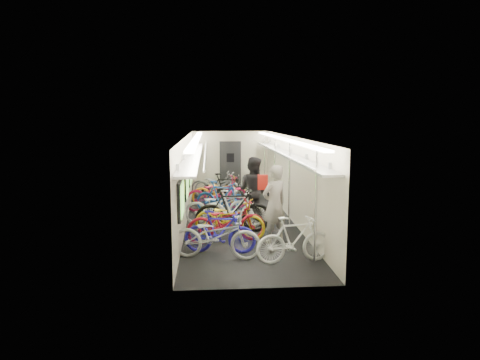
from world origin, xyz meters
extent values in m
plane|color=black|center=(0.00, 0.00, 0.00)|extent=(10.00, 10.00, 0.00)
plane|color=white|center=(0.00, 0.00, 2.40)|extent=(10.00, 10.00, 0.00)
plane|color=beige|center=(-1.50, 0.00, 1.20)|extent=(0.00, 10.00, 10.00)
plane|color=beige|center=(1.50, 0.00, 1.20)|extent=(0.00, 10.00, 10.00)
plane|color=beige|center=(0.00, 5.00, 1.20)|extent=(3.00, 0.00, 3.00)
plane|color=beige|center=(0.00, -5.00, 1.20)|extent=(3.00, 0.00, 3.00)
cube|color=black|center=(-1.46, -3.20, 1.25)|extent=(0.06, 1.10, 0.80)
cube|color=#98CF5A|center=(-1.42, -3.20, 1.25)|extent=(0.02, 0.96, 0.66)
cube|color=black|center=(-1.46, -1.00, 1.25)|extent=(0.06, 1.10, 0.80)
cube|color=#98CF5A|center=(-1.42, -1.00, 1.25)|extent=(0.02, 0.96, 0.66)
cube|color=black|center=(-1.46, 1.20, 1.25)|extent=(0.06, 1.10, 0.80)
cube|color=#98CF5A|center=(-1.42, 1.20, 1.25)|extent=(0.02, 0.96, 0.66)
cube|color=black|center=(-1.46, 3.40, 1.25)|extent=(0.06, 1.10, 0.80)
cube|color=#98CF5A|center=(-1.42, 3.40, 1.25)|extent=(0.02, 0.96, 0.66)
cube|color=yellow|center=(-1.45, -2.10, 1.30)|extent=(0.02, 0.22, 0.30)
cube|color=yellow|center=(-1.45, 0.10, 1.30)|extent=(0.02, 0.22, 0.30)
cube|color=yellow|center=(-1.45, 2.30, 1.30)|extent=(0.02, 0.22, 0.30)
cube|color=black|center=(0.00, 4.94, 1.00)|extent=(0.85, 0.08, 2.00)
cube|color=#999BA0|center=(-1.28, 0.00, 1.92)|extent=(0.40, 9.70, 0.05)
cube|color=#999BA0|center=(1.28, 0.00, 1.92)|extent=(0.40, 9.70, 0.05)
cylinder|color=silver|center=(-0.95, 0.00, 2.02)|extent=(0.04, 9.70, 0.04)
cylinder|color=silver|center=(0.95, 0.00, 2.02)|extent=(0.04, 9.70, 0.04)
cube|color=white|center=(-1.20, 0.00, 2.34)|extent=(0.18, 9.60, 0.04)
cube|color=white|center=(1.20, 0.00, 2.34)|extent=(0.18, 9.60, 0.04)
cylinder|color=silver|center=(1.25, -3.80, 1.20)|extent=(0.05, 0.05, 2.38)
cylinder|color=silver|center=(1.25, -1.00, 1.20)|extent=(0.05, 0.05, 2.38)
cylinder|color=silver|center=(1.25, 1.50, 1.20)|extent=(0.05, 0.05, 2.38)
cylinder|color=silver|center=(1.25, 4.00, 1.20)|extent=(0.05, 0.05, 2.38)
imported|color=#ADAEB2|center=(-0.73, -3.36, 0.49)|extent=(1.97, 1.04, 0.99)
imported|color=#241DAE|center=(-0.64, -2.99, 0.47)|extent=(1.62, 0.71, 0.94)
imported|color=maroon|center=(-0.46, -2.17, 0.50)|extent=(2.01, 1.05, 1.00)
imported|color=black|center=(-0.25, -1.35, 0.59)|extent=(1.97, 0.62, 1.18)
imported|color=gold|center=(-0.38, -1.80, 0.48)|extent=(1.93, 1.31, 0.96)
imported|color=white|center=(-0.21, -0.76, 0.51)|extent=(1.74, 0.73, 1.02)
imported|color=#B4B4B9|center=(-0.62, -0.30, 0.48)|extent=(1.87, 0.75, 0.97)
imported|color=#184490|center=(-0.49, 0.83, 0.51)|extent=(1.74, 1.14, 1.02)
imported|color=maroon|center=(-0.61, 1.37, 0.54)|extent=(2.18, 1.22, 1.09)
imported|color=black|center=(-0.28, 2.17, 0.54)|extent=(1.86, 0.98, 1.08)
imported|color=orange|center=(-0.50, 2.13, 0.49)|extent=(1.88, 0.72, 0.97)
imported|color=white|center=(0.84, -3.73, 0.48)|extent=(1.66, 0.72, 0.97)
imported|color=#57565B|center=(-0.63, 3.81, 0.47)|extent=(1.85, 0.85, 0.94)
imported|color=slate|center=(-0.53, 3.34, 0.48)|extent=(1.95, 1.24, 0.97)
imported|color=gray|center=(0.66, -2.28, 0.92)|extent=(0.80, 0.72, 1.84)
imported|color=black|center=(0.35, -0.40, 0.93)|extent=(1.15, 1.11, 1.86)
cube|color=#A11810|center=(0.52, -1.20, 1.28)|extent=(0.27, 0.17, 0.38)
camera|label=1|loc=(-0.88, -11.99, 2.92)|focal=32.00mm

